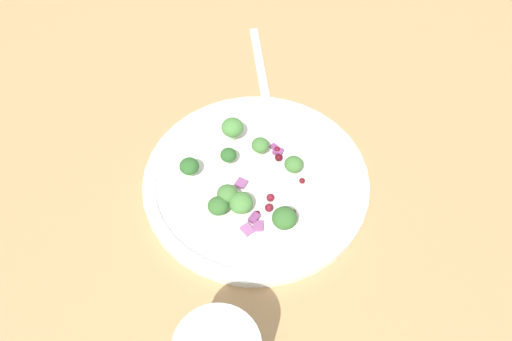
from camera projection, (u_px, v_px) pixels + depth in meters
ground_plane at (271, 177)px, 65.38cm from camera, size 180.00×180.00×2.00cm
plate at (256, 179)px, 62.86cm from camera, size 27.32×27.32×1.70cm
dressing_pool at (256, 177)px, 62.50cm from camera, size 15.85×15.85×0.20cm
broccoli_floret_0 at (232, 128)px, 64.17cm from camera, size 2.76×2.76×2.79cm
broccoli_floret_1 at (294, 165)px, 61.60cm from camera, size 2.24×2.24×2.27cm
broccoli_floret_2 at (228, 155)px, 62.27cm from camera, size 1.96×1.96×1.98cm
broccoli_floret_3 at (241, 203)px, 58.32cm from camera, size 2.73×2.73×2.76cm
broccoli_floret_4 at (189, 166)px, 61.08cm from camera, size 2.32×2.32×2.35cm
broccoli_floret_5 at (285, 218)px, 56.49cm from camera, size 2.78×2.78×2.82cm
broccoli_floret_6 at (227, 194)px, 58.65cm from camera, size 2.36×2.36×2.39cm
broccoli_floret_7 at (218, 206)px, 57.97cm from camera, size 2.33×2.33×2.36cm
broccoli_floret_8 at (260, 145)px, 63.19cm from camera, size 2.15×2.15×2.18cm
cranberry_0 at (302, 181)px, 61.59cm from camera, size 0.70×0.70×0.70cm
cranberry_1 at (292, 213)px, 58.67cm from camera, size 0.92×0.92×0.92cm
cranberry_2 at (269, 208)px, 59.38cm from camera, size 0.98×0.98×0.98cm
cranberry_3 at (279, 157)px, 63.60cm from camera, size 0.96×0.96×0.96cm
cranberry_4 at (270, 198)px, 60.25cm from camera, size 0.94×0.94×0.94cm
cranberry_5 at (257, 214)px, 59.06cm from camera, size 0.72×0.72×0.72cm
cranberry_6 at (277, 150)px, 64.00cm from camera, size 0.79×0.79×0.79cm
onion_bit_0 at (258, 226)px, 57.97cm from camera, size 1.51×1.45×0.35cm
onion_bit_1 at (278, 151)px, 64.05cm from camera, size 1.48×1.48×0.59cm
onion_bit_2 at (241, 183)px, 61.36cm from camera, size 1.67×1.67×0.33cm
onion_bit_3 at (254, 218)px, 58.53cm from camera, size 1.51×1.58×0.49cm
onion_bit_4 at (247, 230)px, 57.83cm from camera, size 1.61×1.47×0.47cm
onion_bit_5 at (274, 147)px, 65.11cm from camera, size 1.23×1.19×0.41cm
fork at (262, 75)px, 74.49cm from camera, size 18.61×5.26×0.50cm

